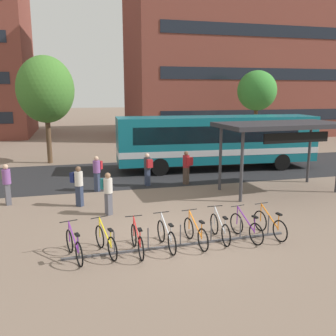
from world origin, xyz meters
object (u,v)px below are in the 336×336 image
Objects in this scene: commuter_teal_pack_2 at (108,190)px; city_bus at (218,140)px; parked_bicycle_orange_7 at (270,225)px; commuter_red_pack_1 at (187,165)px; parked_bicycle_purple_6 at (246,228)px; transit_shelter at (281,128)px; parked_bicycle_yellow_1 at (106,242)px; parked_bicycle_purple_0 at (74,246)px; parked_bicycle_silver_5 at (220,229)px; parked_bicycle_red_2 at (137,241)px; commuter_red_pack_4 at (97,171)px; parked_bicycle_orange_4 at (196,233)px; commuter_navy_pack_3 at (78,183)px; street_tree_1 at (46,90)px; parked_bicycle_silver_3 at (166,236)px; commuter_olive_pack_5 at (7,181)px; street_tree_0 at (257,91)px; commuter_red_pack_0 at (148,167)px.

city_bus is at bearing 108.00° from commuter_teal_pack_2.
parked_bicycle_orange_7 is 6.08m from commuter_teal_pack_2.
parked_bicycle_orange_7 is 7.31m from commuter_red_pack_1.
transit_shelter is (4.10, 4.99, 2.65)m from parked_bicycle_purple_6.
parked_bicycle_yellow_1 is 0.98× the size of parked_bicycle_orange_7.
commuter_red_pack_1 reaches higher than parked_bicycle_purple_0.
transit_shelter is (0.86, -5.56, 1.26)m from city_bus.
parked_bicycle_purple_6 is at bearing -98.78° from parked_bicycle_silver_5.
commuter_teal_pack_2 is (-7.30, -6.98, -0.82)m from city_bus.
parked_bicycle_purple_0 and parked_bicycle_red_2 have the same top height.
city_bus is at bearing -28.27° from parked_bicycle_purple_6.
commuter_red_pack_4 reaches higher than parked_bicycle_orange_7.
parked_bicycle_purple_0 is 0.98× the size of parked_bicycle_orange_7.
transit_shelter is 4.92m from commuter_red_pack_1.
parked_bicycle_orange_7 is at bearing -95.32° from parked_bicycle_orange_4.
parked_bicycle_yellow_1 is 5.33m from parked_bicycle_orange_7.
city_bus is 7.05× the size of parked_bicycle_red_2.
street_tree_1 is at bearing 139.51° from commuter_navy_pack_3.
parked_bicycle_silver_3 is at bearing 82.79° from parked_bicycle_orange_7.
parked_bicycle_orange_4 is (-4.95, -10.57, -1.39)m from city_bus.
parked_bicycle_orange_4 is at bearing -142.41° from transit_shelter.
parked_bicycle_silver_5 is (3.62, 0.14, 0.00)m from parked_bicycle_yellow_1.
parked_bicycle_yellow_1 is 0.99× the size of commuter_navy_pack_3.
parked_bicycle_red_2 is 0.29× the size of transit_shelter.
parked_bicycle_purple_6 is 9.97m from commuter_olive_pack_5.
commuter_red_pack_4 reaches higher than parked_bicycle_silver_5.
parked_bicycle_red_2 is 0.27× the size of street_tree_0.
street_tree_1 is (-5.98, 14.94, 4.39)m from parked_bicycle_silver_5.
commuter_red_pack_1 is (5.62, 7.43, 0.61)m from parked_bicycle_purple_0.
street_tree_1 is at bearing 10.56° from parked_bicycle_silver_3.
city_bus is at bearing -21.36° from parked_bicycle_orange_7.
parked_bicycle_purple_6 is at bearing -96.23° from parked_bicycle_orange_4.
commuter_red_pack_0 is 1.99m from commuter_red_pack_1.
city_bus reaches higher than parked_bicycle_purple_0.
street_tree_0 is at bearing -38.88° from parked_bicycle_silver_3.
parked_bicycle_silver_3 is (0.91, 0.13, 0.00)m from parked_bicycle_red_2.
parked_bicycle_red_2 is 1.04× the size of commuter_teal_pack_2.
parked_bicycle_silver_3 is 1.01× the size of parked_bicycle_orange_7.
street_tree_0 is at bearing -37.90° from parked_bicycle_red_2.
parked_bicycle_red_2 is 23.36m from street_tree_0.
commuter_navy_pack_3 reaches higher than parked_bicycle_orange_4.
city_bus is 11.26m from parked_bicycle_silver_5.
parked_bicycle_red_2 is 1.01× the size of commuter_red_pack_4.
transit_shelter is (7.66, 5.15, 2.65)m from parked_bicycle_red_2.
city_bus is 7.32× the size of commuter_teal_pack_2.
street_tree_0 reaches higher than parked_bicycle_purple_6.
parked_bicycle_yellow_1 is 0.28× the size of transit_shelter.
commuter_red_pack_4 is (-0.17, 3.57, 0.03)m from commuter_teal_pack_2.
parked_bicycle_silver_3 is 1.01× the size of commuter_red_pack_4.
parked_bicycle_red_2 is 1.86m from parked_bicycle_orange_4.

